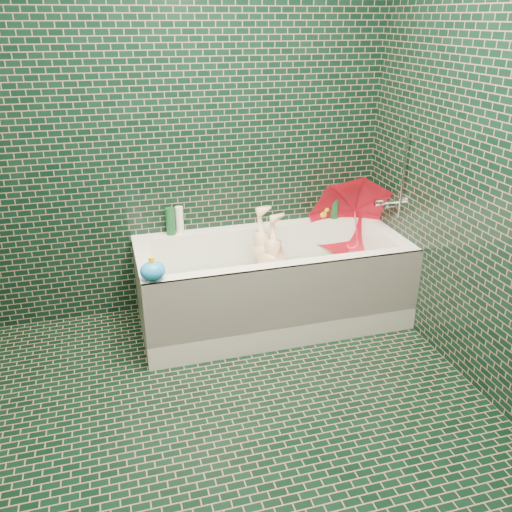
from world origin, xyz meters
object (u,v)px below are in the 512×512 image
object	(u,v)px
umbrella	(356,227)
bath_toy	(153,271)
rubber_duck	(323,213)
child	(271,278)
bathtub	(273,292)

from	to	relation	value
umbrella	bath_toy	size ratio (longest dim) A/B	3.63
rubber_duck	umbrella	bearing A→B (deg)	-37.77
rubber_duck	bath_toy	distance (m)	1.42
umbrella	rubber_duck	world-z (taller)	umbrella
umbrella	rubber_duck	size ratio (longest dim) A/B	5.59
child	rubber_duck	xyz separation A→B (m)	(0.48, 0.35, 0.28)
child	rubber_duck	world-z (taller)	rubber_duck
bath_toy	bathtub	bearing A→B (deg)	3.27
umbrella	bath_toy	xyz separation A→B (m)	(-1.39, -0.40, 0.04)
child	umbrella	size ratio (longest dim) A/B	1.52
bathtub	bath_toy	xyz separation A→B (m)	(-0.78, -0.31, 0.40)
umbrella	bath_toy	world-z (taller)	umbrella
child	bathtub	bearing A→B (deg)	56.73
bathtub	child	distance (m)	0.10
bath_toy	rubber_duck	bearing A→B (deg)	9.23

